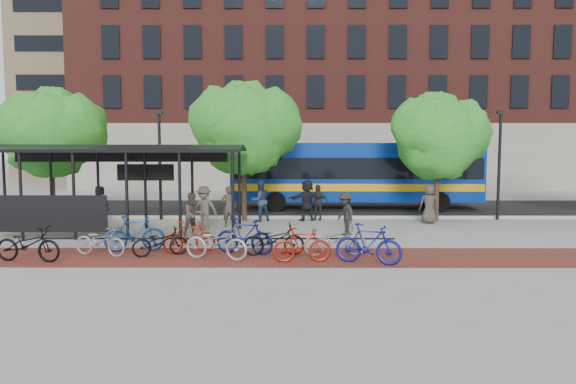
{
  "coord_description": "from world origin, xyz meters",
  "views": [
    {
      "loc": [
        -0.83,
        -22.83,
        3.78
      ],
      "look_at": [
        -0.94,
        0.55,
        1.6
      ],
      "focal_mm": 35.0,
      "sensor_mm": 36.0,
      "label": 1
    }
  ],
  "objects_px": {
    "lamp_post_right": "(499,162)",
    "bike_11": "(369,244)",
    "pedestrian_6": "(429,204)",
    "bike_6": "(216,242)",
    "pedestrian_2": "(260,200)",
    "tree_a": "(53,130)",
    "pedestrian_3": "(204,208)",
    "bike_0": "(28,244)",
    "pedestrian_5": "(307,200)",
    "lamp_post_left": "(160,162)",
    "bike_3": "(135,233)",
    "tree_c": "(439,134)",
    "pedestrian_8": "(193,215)",
    "bike_4": "(160,242)",
    "pedestrian_9": "(345,214)",
    "bus_shelter": "(108,159)",
    "bike_5": "(189,237)",
    "bike_2": "(100,241)",
    "pedestrian_4": "(318,202)",
    "tree_b": "(246,125)",
    "bike_10": "(335,239)",
    "pedestrian_0": "(100,204)",
    "bike_7": "(245,236)",
    "bus": "(355,171)",
    "pedestrian_1": "(229,207)",
    "bike_8": "(274,240)"
  },
  "relations": [
    {
      "from": "bike_6",
      "to": "pedestrian_2",
      "type": "bearing_deg",
      "value": 10.21
    },
    {
      "from": "bike_11",
      "to": "pedestrian_6",
      "type": "xyz_separation_m",
      "value": [
        3.89,
        8.37,
        0.26
      ]
    },
    {
      "from": "pedestrian_1",
      "to": "bike_3",
      "type": "bearing_deg",
      "value": 58.59
    },
    {
      "from": "bike_2",
      "to": "pedestrian_4",
      "type": "bearing_deg",
      "value": -24.63
    },
    {
      "from": "bike_3",
      "to": "pedestrian_3",
      "type": "relative_size",
      "value": 1.09
    },
    {
      "from": "tree_b",
      "to": "tree_c",
      "type": "height_order",
      "value": "tree_b"
    },
    {
      "from": "tree_a",
      "to": "bike_0",
      "type": "height_order",
      "value": "tree_a"
    },
    {
      "from": "lamp_post_left",
      "to": "pedestrian_6",
      "type": "distance_m",
      "value": 12.64
    },
    {
      "from": "tree_b",
      "to": "pedestrian_0",
      "type": "height_order",
      "value": "tree_b"
    },
    {
      "from": "bike_5",
      "to": "pedestrian_9",
      "type": "height_order",
      "value": "pedestrian_9"
    },
    {
      "from": "bike_2",
      "to": "bike_3",
      "type": "height_order",
      "value": "bike_3"
    },
    {
      "from": "pedestrian_3",
      "to": "pedestrian_4",
      "type": "xyz_separation_m",
      "value": [
        4.89,
        3.11,
        -0.09
      ]
    },
    {
      "from": "pedestrian_3",
      "to": "pedestrian_4",
      "type": "relative_size",
      "value": 1.1
    },
    {
      "from": "tree_c",
      "to": "pedestrian_8",
      "type": "bearing_deg",
      "value": -157.35
    },
    {
      "from": "lamp_post_left",
      "to": "bike_11",
      "type": "relative_size",
      "value": 2.48
    },
    {
      "from": "bike_0",
      "to": "pedestrian_5",
      "type": "xyz_separation_m",
      "value": [
        8.93,
        8.93,
        0.41
      ]
    },
    {
      "from": "bike_6",
      "to": "pedestrian_6",
      "type": "height_order",
      "value": "pedestrian_6"
    },
    {
      "from": "bike_0",
      "to": "bike_5",
      "type": "relative_size",
      "value": 1.2
    },
    {
      "from": "pedestrian_8",
      "to": "pedestrian_9",
      "type": "bearing_deg",
      "value": -34.34
    },
    {
      "from": "pedestrian_5",
      "to": "bike_3",
      "type": "bearing_deg",
      "value": 35.76
    },
    {
      "from": "bike_0",
      "to": "tree_a",
      "type": "bearing_deg",
      "value": 26.14
    },
    {
      "from": "bus_shelter",
      "to": "bike_3",
      "type": "bearing_deg",
      "value": -60.48
    },
    {
      "from": "bus",
      "to": "bike_11",
      "type": "distance_m",
      "value": 13.96
    },
    {
      "from": "bike_4",
      "to": "pedestrian_9",
      "type": "distance_m",
      "value": 7.6
    },
    {
      "from": "bike_5",
      "to": "pedestrian_8",
      "type": "bearing_deg",
      "value": -11.6
    },
    {
      "from": "pedestrian_4",
      "to": "pedestrian_1",
      "type": "bearing_deg",
      "value": -134.38
    },
    {
      "from": "pedestrian_9",
      "to": "bike_7",
      "type": "bearing_deg",
      "value": -65.76
    },
    {
      "from": "tree_a",
      "to": "pedestrian_3",
      "type": "bearing_deg",
      "value": -21.67
    },
    {
      "from": "bus_shelter",
      "to": "lamp_post_right",
      "type": "height_order",
      "value": "lamp_post_right"
    },
    {
      "from": "bike_4",
      "to": "pedestrian_2",
      "type": "xyz_separation_m",
      "value": [
        2.82,
        7.91,
        0.5
      ]
    },
    {
      "from": "bike_6",
      "to": "bike_10",
      "type": "distance_m",
      "value": 3.84
    },
    {
      "from": "lamp_post_right",
      "to": "bike_5",
      "type": "xyz_separation_m",
      "value": [
        -13.23,
        -7.87,
        -2.21
      ]
    },
    {
      "from": "bus_shelter",
      "to": "bike_3",
      "type": "distance_m",
      "value": 4.69
    },
    {
      "from": "bike_5",
      "to": "pedestrian_1",
      "type": "height_order",
      "value": "pedestrian_1"
    },
    {
      "from": "bus_shelter",
      "to": "bike_11",
      "type": "distance_m",
      "value": 11.39
    },
    {
      "from": "bike_0",
      "to": "pedestrian_6",
      "type": "height_order",
      "value": "pedestrian_6"
    },
    {
      "from": "bike_0",
      "to": "bike_3",
      "type": "relative_size",
      "value": 1.04
    },
    {
      "from": "tree_a",
      "to": "tree_b",
      "type": "distance_m",
      "value": 9.01
    },
    {
      "from": "bike_7",
      "to": "pedestrian_5",
      "type": "xyz_separation_m",
      "value": [
        2.3,
        7.73,
        0.36
      ]
    },
    {
      "from": "bike_0",
      "to": "bike_8",
      "type": "height_order",
      "value": "bike_0"
    },
    {
      "from": "lamp_post_right",
      "to": "pedestrian_3",
      "type": "bearing_deg",
      "value": -166.55
    },
    {
      "from": "pedestrian_0",
      "to": "pedestrian_4",
      "type": "height_order",
      "value": "pedestrian_0"
    },
    {
      "from": "bike_2",
      "to": "pedestrian_5",
      "type": "height_order",
      "value": "pedestrian_5"
    },
    {
      "from": "tree_c",
      "to": "pedestrian_9",
      "type": "relative_size",
      "value": 3.45
    },
    {
      "from": "tree_a",
      "to": "bike_4",
      "type": "distance_m",
      "value": 11.3
    },
    {
      "from": "lamp_post_right",
      "to": "bike_11",
      "type": "relative_size",
      "value": 2.48
    },
    {
      "from": "bike_2",
      "to": "bike_3",
      "type": "distance_m",
      "value": 1.21
    },
    {
      "from": "pedestrian_2",
      "to": "bike_3",
      "type": "bearing_deg",
      "value": 31.37
    },
    {
      "from": "bike_6",
      "to": "lamp_post_left",
      "type": "bearing_deg",
      "value": 39.63
    },
    {
      "from": "tree_b",
      "to": "bike_10",
      "type": "bearing_deg",
      "value": -66.54
    }
  ]
}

